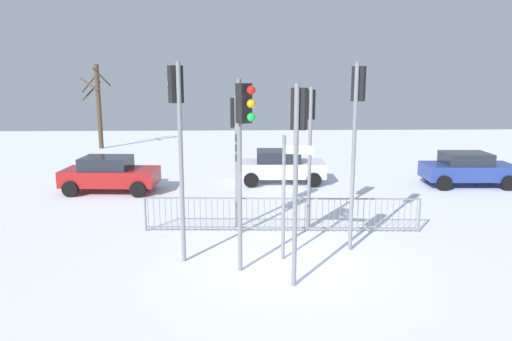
{
  "coord_description": "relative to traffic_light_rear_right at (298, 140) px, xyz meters",
  "views": [
    {
      "loc": [
        -1.23,
        -11.44,
        4.72
      ],
      "look_at": [
        -0.78,
        2.86,
        1.84
      ],
      "focal_mm": 33.16,
      "sensor_mm": 36.0,
      "label": 1
    }
  ],
  "objects": [
    {
      "name": "bare_tree_left",
      "position": [
        -10.56,
        21.11,
        -0.42
      ],
      "size": [
        1.92,
        2.05,
        5.44
      ],
      "color": "#473828",
      "rests_on": "ground"
    },
    {
      "name": "traffic_light_mid_right",
      "position": [
        -2.82,
        1.53,
        0.35
      ],
      "size": [
        0.43,
        0.5,
        5.06
      ],
      "rotation": [
        0.0,
        0.0,
        0.58
      ],
      "color": "slate",
      "rests_on": "ground"
    },
    {
      "name": "pedestrian_guard_railing",
      "position": [
        -0.02,
        3.69,
        -2.79
      ],
      "size": [
        8.45,
        0.48,
        1.07
      ],
      "rotation": [
        0.0,
        0.0,
        -0.05
      ],
      "color": "slate",
      "rests_on": "ground"
    },
    {
      "name": "traffic_light_mid_left",
      "position": [
        -1.41,
        4.29,
        -0.29
      ],
      "size": [
        0.35,
        0.57,
        4.16
      ],
      "rotation": [
        0.0,
        0.0,
        0.13
      ],
      "color": "slate",
      "rests_on": "ground"
    },
    {
      "name": "car_blue_mid",
      "position": [
        8.55,
        9.59,
        -2.58
      ],
      "size": [
        3.85,
        2.02,
        1.47
      ],
      "rotation": [
        0.0,
        0.0,
        -0.03
      ],
      "color": "navy",
      "rests_on": "ground"
    },
    {
      "name": "traffic_light_rear_right",
      "position": [
        0.0,
        0.0,
        0.0
      ],
      "size": [
        0.4,
        0.53,
        4.56
      ],
      "rotation": [
        0.0,
        0.0,
        5.84
      ],
      "color": "slate",
      "rests_on": "ground"
    },
    {
      "name": "traffic_light_foreground_right",
      "position": [
        -1.2,
        0.65,
        0.06
      ],
      "size": [
        0.46,
        0.48,
        4.65
      ],
      "rotation": [
        0.0,
        0.0,
        3.85
      ],
      "color": "slate",
      "rests_on": "ground"
    },
    {
      "name": "car_white_far",
      "position": [
        0.5,
        10.43,
        -2.58
      ],
      "size": [
        3.84,
        2.0,
        1.47
      ],
      "rotation": [
        0.0,
        0.0,
        -0.03
      ],
      "color": "silver",
      "rests_on": "ground"
    },
    {
      "name": "traffic_light_foreground_left",
      "position": [
        0.85,
        4.27,
        -0.12
      ],
      "size": [
        0.34,
        0.57,
        4.4
      ],
      "rotation": [
        0.0,
        0.0,
        0.12
      ],
      "color": "slate",
      "rests_on": "ground"
    },
    {
      "name": "ground_plane",
      "position": [
        -0.02,
        1.25,
        -3.34
      ],
      "size": [
        60.0,
        60.0,
        0.0
      ],
      "primitive_type": "plane",
      "color": "white"
    },
    {
      "name": "traffic_light_rear_left",
      "position": [
        1.8,
        2.19,
        0.35
      ],
      "size": [
        0.43,
        0.51,
        5.06
      ],
      "rotation": [
        0.0,
        0.0,
        5.73
      ],
      "color": "slate",
      "rests_on": "ground"
    },
    {
      "name": "car_red_trailing",
      "position": [
        -6.67,
        8.99,
        -2.58
      ],
      "size": [
        3.89,
        2.11,
        1.47
      ],
      "rotation": [
        0.0,
        0.0,
        -0.06
      ],
      "color": "maroon",
      "rests_on": "ground"
    },
    {
      "name": "direction_sign_post",
      "position": [
        -0.12,
        1.45,
        -1.52
      ],
      "size": [
        0.77,
        0.23,
        3.26
      ],
      "rotation": [
        0.0,
        0.0,
        -0.23
      ],
      "color": "slate",
      "rests_on": "ground"
    }
  ]
}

